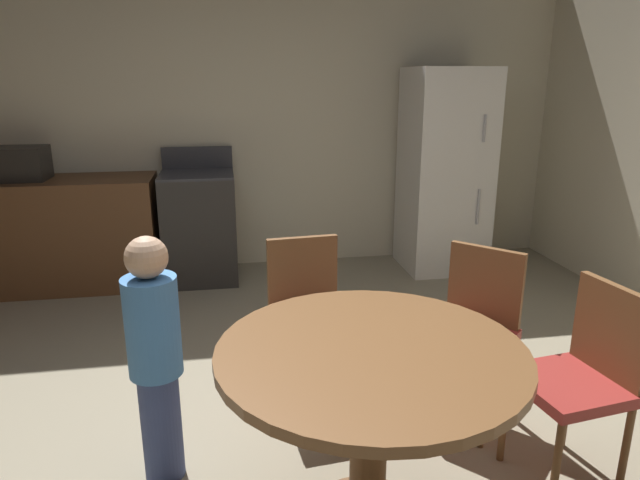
# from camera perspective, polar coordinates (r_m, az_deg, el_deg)

# --- Properties ---
(ground_plane) EXTENTS (14.00, 14.00, 0.00)m
(ground_plane) POSITION_cam_1_polar(r_m,az_deg,el_deg) (2.66, -3.10, -23.00)
(ground_plane) COLOR gray
(wall_back) EXTENTS (5.96, 0.12, 2.70)m
(wall_back) POSITION_cam_1_polar(r_m,az_deg,el_deg) (5.11, -7.48, 12.42)
(wall_back) COLOR beige
(wall_back) RESTS_ON ground
(kitchen_counter) EXTENTS (1.89, 0.60, 0.90)m
(kitchen_counter) POSITION_cam_1_polar(r_m,az_deg,el_deg) (5.09, -26.78, 0.48)
(kitchen_counter) COLOR brown
(kitchen_counter) RESTS_ON ground
(oven_range) EXTENTS (0.60, 0.60, 1.10)m
(oven_range) POSITION_cam_1_polar(r_m,az_deg,el_deg) (4.86, -12.11, 1.43)
(oven_range) COLOR #2D2B28
(oven_range) RESTS_ON ground
(refrigerator) EXTENTS (0.68, 0.68, 1.76)m
(refrigerator) POSITION_cam_1_polar(r_m,az_deg,el_deg) (5.09, 12.52, 6.82)
(refrigerator) COLOR white
(refrigerator) RESTS_ON ground
(microwave) EXTENTS (0.44, 0.32, 0.26)m
(microwave) POSITION_cam_1_polar(r_m,az_deg,el_deg) (5.00, -28.43, 6.84)
(microwave) COLOR black
(microwave) RESTS_ON kitchen_counter
(dining_table) EXTENTS (1.11, 1.11, 0.76)m
(dining_table) POSITION_cam_1_polar(r_m,az_deg,el_deg) (2.11, 5.11, -14.81)
(dining_table) COLOR brown
(dining_table) RESTS_ON ground
(chair_east) EXTENTS (0.45, 0.45, 0.87)m
(chair_east) POSITION_cam_1_polar(r_m,az_deg,el_deg) (2.64, 25.19, -12.00)
(chair_east) COLOR brown
(chair_east) RESTS_ON ground
(chair_north) EXTENTS (0.43, 0.43, 0.87)m
(chair_north) POSITION_cam_1_polar(r_m,az_deg,el_deg) (2.98, -1.27, -7.12)
(chair_north) COLOR brown
(chair_north) RESTS_ON ground
(chair_northeast) EXTENTS (0.57, 0.57, 0.87)m
(chair_northeast) POSITION_cam_1_polar(r_m,az_deg,el_deg) (2.93, 15.33, -8.16)
(chair_northeast) COLOR brown
(chair_northeast) RESTS_ON ground
(person_child) EXTENTS (0.30, 0.30, 1.09)m
(person_child) POSITION_cam_1_polar(r_m,az_deg,el_deg) (2.46, -16.39, -11.19)
(person_child) COLOR #3D4C84
(person_child) RESTS_ON ground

